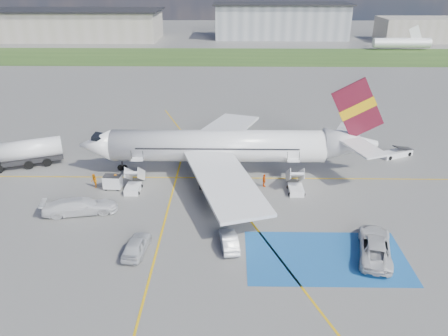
{
  "coord_description": "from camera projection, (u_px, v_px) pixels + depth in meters",
  "views": [
    {
      "loc": [
        1.55,
        -35.81,
        22.9
      ],
      "look_at": [
        0.88,
        7.18,
        3.5
      ],
      "focal_mm": 35.0,
      "sensor_mm": 36.0,
      "label": 1
    }
  ],
  "objects": [
    {
      "name": "terminal_west",
      "position": [
        76.0,
        25.0,
        159.29
      ],
      "size": [
        60.0,
        22.0,
        10.0
      ],
      "primitive_type": "cube",
      "color": "#9C9586",
      "rests_on": "ground"
    },
    {
      "name": "airstairs_aft",
      "position": [
        295.0,
        186.0,
        49.63
      ],
      "size": [
        1.9,
        5.2,
        3.6
      ],
      "color": "white",
      "rests_on": "ground"
    },
    {
      "name": "airstairs_fwd",
      "position": [
        134.0,
        185.0,
        49.89
      ],
      "size": [
        1.9,
        5.2,
        3.6
      ],
      "color": "white",
      "rests_on": "ground"
    },
    {
      "name": "taxiway_line_cross",
      "position": [
        143.0,
        303.0,
        33.03
      ],
      "size": [
        0.2,
        60.0,
        0.01
      ],
      "primitive_type": "cube",
      "color": "gold",
      "rests_on": "ground"
    },
    {
      "name": "fuel_tanker",
      "position": [
        22.0,
        156.0,
        55.64
      ],
      "size": [
        10.23,
        6.35,
        3.42
      ],
      "rotation": [
        0.0,
        0.0,
        0.4
      ],
      "color": "black",
      "rests_on": "ground"
    },
    {
      "name": "car_silver_a",
      "position": [
        136.0,
        245.0,
        38.65
      ],
      "size": [
        2.25,
        4.64,
        1.53
      ],
      "primitive_type": "imported",
      "rotation": [
        0.0,
        0.0,
        3.04
      ],
      "color": "#B9BCC1",
      "rests_on": "ground"
    },
    {
      "name": "van_white_b",
      "position": [
        79.0,
        204.0,
        44.85
      ],
      "size": [
        5.98,
        3.3,
        2.21
      ],
      "primitive_type": "imported",
      "rotation": [
        0.0,
        0.0,
        1.76
      ],
      "color": "silver",
      "rests_on": "ground"
    },
    {
      "name": "gpu_cart",
      "position": [
        113.0,
        183.0,
        50.1
      ],
      "size": [
        2.1,
        1.44,
        1.68
      ],
      "rotation": [
        0.0,
        0.0,
        -0.07
      ],
      "color": "white",
      "rests_on": "ground"
    },
    {
      "name": "crew_aft",
      "position": [
        264.0,
        180.0,
        50.55
      ],
      "size": [
        0.6,
        1.0,
        1.59
      ],
      "primitive_type": "imported",
      "rotation": [
        0.0,
        0.0,
        1.81
      ],
      "color": "#FF640D",
      "rests_on": "ground"
    },
    {
      "name": "taxiway_line_diag",
      "position": [
        217.0,
        178.0,
        53.01
      ],
      "size": [
        20.71,
        56.45,
        0.01
      ],
      "primitive_type": "cube",
      "rotation": [
        0.0,
        0.0,
        0.35
      ],
      "color": "gold",
      "rests_on": "ground"
    },
    {
      "name": "belt_loader",
      "position": [
        396.0,
        154.0,
        59.14
      ],
      "size": [
        4.97,
        3.31,
        1.45
      ],
      "rotation": [
        0.0,
        0.0,
        0.43
      ],
      "color": "white",
      "rests_on": "ground"
    },
    {
      "name": "car_silver_b",
      "position": [
        229.0,
        241.0,
        39.46
      ],
      "size": [
        2.0,
        4.24,
        1.35
      ],
      "primitive_type": "imported",
      "rotation": [
        0.0,
        0.0,
        3.29
      ],
      "color": "silver",
      "rests_on": "ground"
    },
    {
      "name": "airliner",
      "position": [
        230.0,
        146.0,
        53.42
      ],
      "size": [
        36.81,
        32.95,
        11.92
      ],
      "color": "white",
      "rests_on": "ground"
    },
    {
      "name": "grass_strip",
      "position": [
        226.0,
        57.0,
        128.66
      ],
      "size": [
        400.0,
        30.0,
        0.01
      ],
      "primitive_type": "cube",
      "color": "#2D4C1E",
      "rests_on": "ground"
    },
    {
      "name": "crew_fwd",
      "position": [
        116.0,
        181.0,
        50.08
      ],
      "size": [
        0.75,
        0.6,
        1.78
      ],
      "primitive_type": "imported",
      "rotation": [
        0.0,
        0.0,
        0.3
      ],
      "color": "orange",
      "rests_on": "ground"
    },
    {
      "name": "van_white_a",
      "position": [
        375.0,
        243.0,
        38.36
      ],
      "size": [
        3.97,
        6.19,
        2.15
      ],
      "primitive_type": "imported",
      "rotation": [
        0.0,
        0.0,
        2.89
      ],
      "color": "silver",
      "rests_on": "ground"
    },
    {
      "name": "staging_box",
      "position": [
        326.0,
        257.0,
        38.29
      ],
      "size": [
        14.0,
        8.0,
        0.01
      ],
      "primitive_type": "cube",
      "color": "#1A579E",
      "rests_on": "ground"
    },
    {
      "name": "terminal_centre",
      "position": [
        281.0,
        21.0,
        162.37
      ],
      "size": [
        48.0,
        18.0,
        12.0
      ],
      "primitive_type": "cube",
      "color": "gray",
      "rests_on": "ground"
    },
    {
      "name": "ground",
      "position": [
        214.0,
        232.0,
        42.08
      ],
      "size": [
        400.0,
        400.0,
        0.0
      ],
      "primitive_type": "plane",
      "color": "#60605E",
      "rests_on": "ground"
    },
    {
      "name": "taxiway_line_main",
      "position": [
        217.0,
        178.0,
        53.01
      ],
      "size": [
        120.0,
        0.2,
        0.01
      ],
      "primitive_type": "cube",
      "color": "gold",
      "rests_on": "ground"
    },
    {
      "name": "crew_nose",
      "position": [
        94.0,
        181.0,
        50.35
      ],
      "size": [
        0.94,
        1.02,
        1.69
      ],
      "primitive_type": "imported",
      "rotation": [
        0.0,
        0.0,
        -1.09
      ],
      "color": "orange",
      "rests_on": "ground"
    },
    {
      "name": "terminal_east",
      "position": [
        436.0,
        29.0,
        156.03
      ],
      "size": [
        40.0,
        16.0,
        8.0
      ],
      "primitive_type": "cube",
      "color": "#9C9586",
      "rests_on": "ground"
    }
  ]
}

